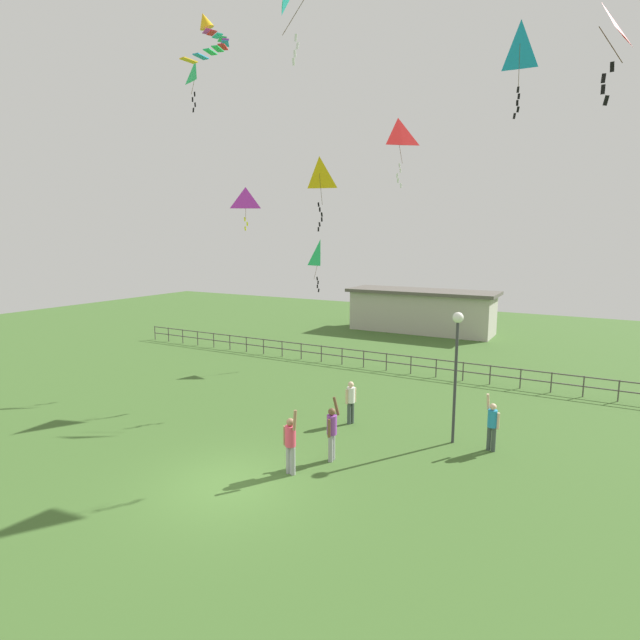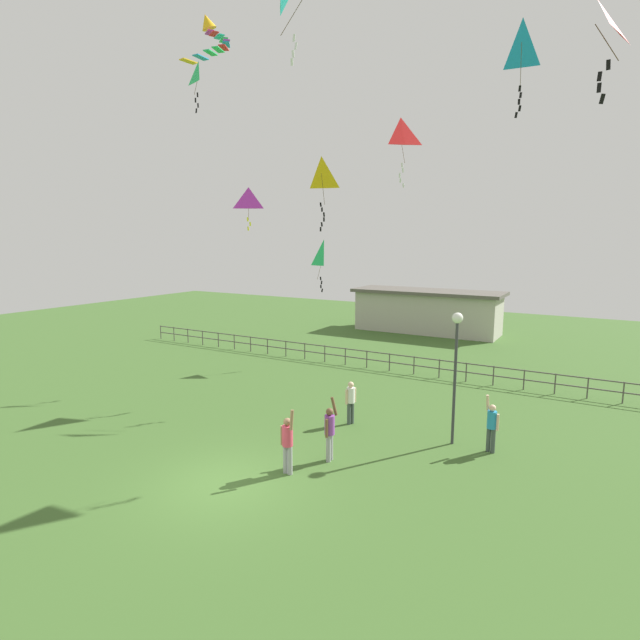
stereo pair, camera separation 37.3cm
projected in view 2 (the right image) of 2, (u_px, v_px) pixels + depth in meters
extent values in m
plane|color=#3D6028|center=(225.00, 484.00, 14.22)|extent=(80.00, 80.00, 0.00)
cylinder|color=#38383D|center=(455.00, 384.00, 16.74)|extent=(0.10, 0.10, 4.20)
sphere|color=white|center=(458.00, 318.00, 16.39)|extent=(0.36, 0.36, 0.36)
cylinder|color=#99999E|center=(290.00, 460.00, 14.77)|extent=(0.15, 0.15, 0.87)
cylinder|color=#99999E|center=(286.00, 459.00, 14.87)|extent=(0.15, 0.15, 0.87)
cylinder|color=#D83F59|center=(287.00, 436.00, 14.70)|extent=(0.32, 0.32, 0.62)
sphere|color=#8C6647|center=(287.00, 422.00, 14.63)|extent=(0.23, 0.23, 0.23)
cylinder|color=#8C6647|center=(292.00, 420.00, 14.44)|extent=(0.12, 0.17, 0.59)
cylinder|color=#8C6647|center=(282.00, 435.00, 14.84)|extent=(0.10, 0.10, 0.59)
cylinder|color=#3F4C47|center=(349.00, 414.00, 18.80)|extent=(0.14, 0.14, 0.83)
cylinder|color=#3F4C47|center=(352.00, 413.00, 18.90)|extent=(0.14, 0.14, 0.83)
cylinder|color=white|center=(351.00, 395.00, 18.74)|extent=(0.30, 0.30, 0.59)
sphere|color=beige|center=(351.00, 385.00, 18.67)|extent=(0.22, 0.22, 0.22)
cylinder|color=beige|center=(347.00, 397.00, 18.62)|extent=(0.09, 0.09, 0.56)
cylinder|color=beige|center=(355.00, 395.00, 18.86)|extent=(0.09, 0.09, 0.56)
cylinder|color=#3F4C47|center=(488.00, 439.00, 16.39)|extent=(0.14, 0.14, 0.82)
cylinder|color=#3F4C47|center=(493.00, 441.00, 16.28)|extent=(0.14, 0.14, 0.82)
cylinder|color=#268CBF|center=(492.00, 420.00, 16.22)|extent=(0.30, 0.30, 0.58)
sphere|color=beige|center=(493.00, 408.00, 16.16)|extent=(0.22, 0.22, 0.22)
cylinder|color=beige|center=(488.00, 403.00, 16.31)|extent=(0.13, 0.19, 0.56)
cylinder|color=beige|center=(498.00, 422.00, 16.09)|extent=(0.09, 0.09, 0.55)
cylinder|color=#99999E|center=(331.00, 446.00, 15.77)|extent=(0.15, 0.15, 0.87)
cylinder|color=#99999E|center=(328.00, 448.00, 15.62)|extent=(0.15, 0.15, 0.87)
cylinder|color=purple|center=(330.00, 425.00, 15.57)|extent=(0.32, 0.32, 0.62)
sphere|color=brown|center=(330.00, 412.00, 15.51)|extent=(0.23, 0.23, 0.23)
cylinder|color=brown|center=(334.00, 406.00, 15.65)|extent=(0.25, 0.11, 0.59)
cylinder|color=brown|center=(327.00, 428.00, 15.39)|extent=(0.10, 0.10, 0.58)
pyramid|color=#198CD1|center=(522.00, 42.00, 16.92)|extent=(0.94, 0.81, 1.39)
cylinder|color=#4C381E|center=(521.00, 67.00, 17.34)|extent=(0.09, 0.72, 1.40)
cube|color=black|center=(520.00, 88.00, 17.46)|extent=(0.10, 0.05, 0.20)
cube|color=black|center=(521.00, 95.00, 17.49)|extent=(0.08, 0.05, 0.20)
cube|color=black|center=(519.00, 102.00, 17.52)|extent=(0.08, 0.02, 0.20)
cube|color=black|center=(520.00, 108.00, 17.56)|extent=(0.11, 0.04, 0.21)
cube|color=black|center=(516.00, 115.00, 17.60)|extent=(0.11, 0.03, 0.21)
pyramid|color=#B22DB2|center=(249.00, 199.00, 24.24)|extent=(1.06, 0.84, 1.04)
cylinder|color=#4C381E|center=(249.00, 209.00, 24.17)|extent=(0.19, 0.28, 1.04)
cube|color=yellow|center=(248.00, 219.00, 24.25)|extent=(0.10, 0.03, 0.21)
cube|color=yellow|center=(250.00, 224.00, 24.28)|extent=(0.10, 0.05, 0.20)
cube|color=yellow|center=(248.00, 229.00, 24.32)|extent=(0.12, 0.02, 0.21)
cylinder|color=#4C381E|center=(295.00, 12.00, 14.50)|extent=(0.70, 0.50, 1.30)
cube|color=white|center=(294.00, 38.00, 14.61)|extent=(0.11, 0.02, 0.21)
cube|color=white|center=(296.00, 46.00, 14.64)|extent=(0.10, 0.05, 0.20)
cube|color=white|center=(293.00, 54.00, 14.68)|extent=(0.09, 0.02, 0.20)
cube|color=white|center=(292.00, 62.00, 14.72)|extent=(0.09, 0.05, 0.20)
pyramid|color=#1EB759|center=(199.00, 73.00, 21.89)|extent=(0.82, 0.53, 0.97)
cylinder|color=#4C381E|center=(197.00, 84.00, 21.88)|extent=(0.11, 0.27, 0.97)
cube|color=black|center=(198.00, 95.00, 21.95)|extent=(0.08, 0.02, 0.20)
cube|color=black|center=(195.00, 100.00, 21.99)|extent=(0.09, 0.02, 0.20)
cube|color=black|center=(198.00, 105.00, 22.02)|extent=(0.11, 0.03, 0.21)
cube|color=black|center=(196.00, 111.00, 22.06)|extent=(0.09, 0.03, 0.20)
pyramid|color=red|center=(400.00, 135.00, 22.53)|extent=(1.36, 1.31, 1.33)
cylinder|color=#4C381E|center=(402.00, 149.00, 22.24)|extent=(0.51, 0.65, 1.33)
cube|color=white|center=(402.00, 165.00, 22.35)|extent=(0.11, 0.04, 0.21)
cube|color=white|center=(403.00, 170.00, 22.38)|extent=(0.10, 0.02, 0.21)
cube|color=white|center=(400.00, 175.00, 22.43)|extent=(0.09, 0.02, 0.20)
cube|color=white|center=(401.00, 180.00, 22.46)|extent=(0.11, 0.04, 0.21)
cube|color=white|center=(403.00, 185.00, 22.49)|extent=(0.11, 0.02, 0.21)
pyramid|color=yellow|center=(321.00, 173.00, 22.05)|extent=(1.16, 0.98, 1.31)
cylinder|color=#4C381E|center=(323.00, 189.00, 22.49)|extent=(0.23, 0.68, 1.32)
cube|color=black|center=(321.00, 205.00, 22.60)|extent=(0.12, 0.02, 0.21)
cube|color=black|center=(322.00, 210.00, 22.63)|extent=(0.10, 0.04, 0.21)
cube|color=black|center=(324.00, 214.00, 22.66)|extent=(0.09, 0.04, 0.20)
cube|color=black|center=(324.00, 219.00, 22.70)|extent=(0.11, 0.04, 0.21)
cube|color=black|center=(322.00, 224.00, 22.74)|extent=(0.11, 0.01, 0.21)
cube|color=black|center=(321.00, 229.00, 22.78)|extent=(0.09, 0.03, 0.20)
pyramid|color=#1EB759|center=(324.00, 253.00, 27.70)|extent=(0.85, 0.71, 1.44)
cylinder|color=#4C381E|center=(321.00, 266.00, 27.64)|extent=(0.16, 0.51, 1.44)
cube|color=black|center=(321.00, 279.00, 27.75)|extent=(0.11, 0.02, 0.21)
cube|color=black|center=(322.00, 283.00, 27.78)|extent=(0.09, 0.04, 0.20)
cube|color=black|center=(321.00, 286.00, 27.81)|extent=(0.11, 0.03, 0.21)
cube|color=black|center=(322.00, 290.00, 27.85)|extent=(0.09, 0.05, 0.20)
pyramid|color=red|center=(595.00, 24.00, 10.28)|extent=(0.75, 1.15, 0.83)
cylinder|color=#4C381E|center=(607.00, 42.00, 10.17)|extent=(0.50, 0.14, 0.83)
cube|color=black|center=(608.00, 65.00, 10.24)|extent=(0.09, 0.04, 0.20)
cube|color=black|center=(600.00, 76.00, 10.28)|extent=(0.09, 0.05, 0.20)
cube|color=black|center=(599.00, 88.00, 10.32)|extent=(0.08, 0.03, 0.20)
cube|color=black|center=(602.00, 99.00, 10.35)|extent=(0.12, 0.05, 0.21)
cone|color=yellow|center=(207.00, 21.00, 20.39)|extent=(0.89, 0.94, 0.72)
cube|color=#B22DB2|center=(209.00, 32.00, 20.23)|extent=(0.59, 0.49, 0.03)
cube|color=red|center=(214.00, 34.00, 19.81)|extent=(0.59, 0.46, 0.03)
cube|color=#19B2B2|center=(219.00, 37.00, 19.40)|extent=(0.59, 0.45, 0.03)
cube|color=#1EB759|center=(224.00, 40.00, 18.98)|extent=(0.57, 0.52, 0.03)
cube|color=#B22DB2|center=(226.00, 42.00, 18.52)|extent=(0.56, 0.55, 0.03)
cube|color=#198CD1|center=(226.00, 44.00, 18.04)|extent=(0.51, 0.58, 0.03)
cube|color=red|center=(224.00, 48.00, 17.55)|extent=(0.44, 0.59, 0.03)
cube|color=#1EB759|center=(218.00, 50.00, 17.07)|extent=(0.38, 0.59, 0.03)
cube|color=#1EB759|center=(210.00, 53.00, 16.60)|extent=(0.33, 0.58, 0.03)
cube|color=#198CD1|center=(201.00, 57.00, 16.16)|extent=(0.26, 0.55, 0.03)
cube|color=yellow|center=(188.00, 61.00, 15.75)|extent=(0.30, 0.57, 0.03)
cylinder|color=#4C4742|center=(161.00, 332.00, 35.03)|extent=(0.06, 0.06, 0.95)
cylinder|color=#4C4742|center=(174.00, 334.00, 34.39)|extent=(0.06, 0.06, 0.95)
cylinder|color=#4C4742|center=(188.00, 336.00, 33.73)|extent=(0.06, 0.06, 0.95)
cylinder|color=#4C4742|center=(203.00, 338.00, 33.07)|extent=(0.06, 0.06, 0.95)
cylinder|color=#4C4742|center=(218.00, 340.00, 32.39)|extent=(0.06, 0.06, 0.95)
cylinder|color=#4C4742|center=(234.00, 342.00, 31.73)|extent=(0.06, 0.06, 0.95)
cylinder|color=#4C4742|center=(251.00, 344.00, 31.08)|extent=(0.06, 0.06, 0.95)
cylinder|color=#4C4742|center=(268.00, 346.00, 30.44)|extent=(0.06, 0.06, 0.95)
cylinder|color=#4C4742|center=(286.00, 349.00, 29.77)|extent=(0.06, 0.06, 0.95)
cylinder|color=#4C4742|center=(305.00, 351.00, 29.10)|extent=(0.06, 0.06, 0.95)
cylinder|color=#4C4742|center=(325.00, 354.00, 28.44)|extent=(0.06, 0.06, 0.95)
cylinder|color=#4C4742|center=(345.00, 356.00, 27.78)|extent=(0.06, 0.06, 0.95)
cylinder|color=#4C4742|center=(367.00, 359.00, 27.13)|extent=(0.06, 0.06, 0.95)
cylinder|color=#4C4742|center=(389.00, 362.00, 26.47)|extent=(0.06, 0.06, 0.95)
cylinder|color=#4C4742|center=(414.00, 365.00, 25.80)|extent=(0.06, 0.06, 0.95)
cylinder|color=#4C4742|center=(439.00, 369.00, 25.14)|extent=(0.06, 0.06, 0.95)
cylinder|color=#4C4742|center=(466.00, 372.00, 24.47)|extent=(0.06, 0.06, 0.95)
cylinder|color=#4C4742|center=(493.00, 376.00, 23.83)|extent=(0.06, 0.06, 0.95)
cylinder|color=#4C4742|center=(524.00, 380.00, 23.15)|extent=(0.06, 0.06, 0.95)
cylinder|color=#4C4742|center=(555.00, 384.00, 22.49)|extent=(0.06, 0.06, 0.95)
cylinder|color=#4C4742|center=(588.00, 388.00, 21.85)|extent=(0.06, 0.06, 0.95)
cylinder|color=#4C4742|center=(623.00, 393.00, 21.18)|extent=(0.06, 0.06, 0.95)
cube|color=#4C4742|center=(403.00, 356.00, 26.02)|extent=(36.00, 0.05, 0.05)
cube|color=#4C4742|center=(403.00, 364.00, 26.09)|extent=(36.00, 0.05, 0.05)
cube|color=#B7B2A3|center=(427.00, 313.00, 37.52)|extent=(10.41, 3.24, 2.93)
cube|color=#59544C|center=(428.00, 292.00, 37.27)|extent=(11.01, 3.84, 0.24)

